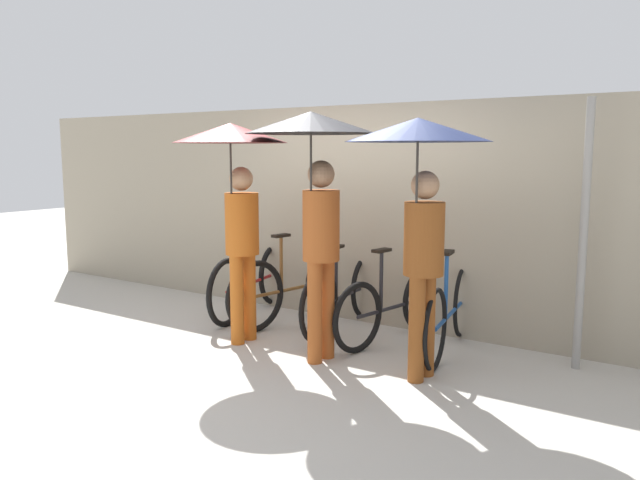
% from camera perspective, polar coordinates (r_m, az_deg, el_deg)
% --- Properties ---
extents(ground_plane, '(30.00, 30.00, 0.00)m').
position_cam_1_polar(ground_plane, '(5.52, -5.02, -11.31)').
color(ground_plane, '#B7B2A8').
extents(back_wall, '(10.44, 0.12, 2.32)m').
position_cam_1_polar(back_wall, '(6.68, 4.17, 2.30)').
color(back_wall, gray).
rests_on(back_wall, ground).
extents(parked_bicycle_0, '(0.50, 1.79, 1.00)m').
position_cam_1_polar(parked_bicycle_0, '(7.09, -6.19, -3.77)').
color(parked_bicycle_0, black).
rests_on(parked_bicycle_0, ground).
extents(parked_bicycle_1, '(0.53, 1.81, 1.10)m').
position_cam_1_polar(parked_bicycle_1, '(6.73, -2.29, -4.29)').
color(parked_bicycle_1, black).
rests_on(parked_bicycle_1, ground).
extents(parked_bicycle_2, '(0.44, 1.78, 1.07)m').
position_cam_1_polar(parked_bicycle_2, '(6.46, 2.28, -4.94)').
color(parked_bicycle_2, black).
rests_on(parked_bicycle_2, ground).
extents(parked_bicycle_3, '(0.50, 1.66, 1.02)m').
position_cam_1_polar(parked_bicycle_3, '(6.11, 6.68, -5.96)').
color(parked_bicycle_3, black).
rests_on(parked_bicycle_3, ground).
extents(parked_bicycle_4, '(0.47, 1.78, 1.10)m').
position_cam_1_polar(parked_bicycle_4, '(5.87, 11.83, -6.40)').
color(parked_bicycle_4, black).
rests_on(parked_bicycle_4, ground).
extents(pedestrian_leading, '(1.06, 1.06, 2.09)m').
position_cam_1_polar(pedestrian_leading, '(5.84, -7.84, 6.37)').
color(pedestrian_leading, '#B25619').
rests_on(pedestrian_leading, ground).
extents(pedestrian_center, '(1.09, 1.09, 2.16)m').
position_cam_1_polar(pedestrian_center, '(5.25, -0.52, 6.96)').
color(pedestrian_center, '#9E4C1E').
rests_on(pedestrian_center, ground).
extents(pedestrian_trailing, '(1.11, 1.11, 2.08)m').
position_cam_1_polar(pedestrian_trailing, '(4.85, 9.11, 6.24)').
color(pedestrian_trailing, brown).
rests_on(pedestrian_trailing, ground).
extents(awning_pole, '(0.07, 0.07, 2.27)m').
position_cam_1_polar(awning_pole, '(5.59, 22.94, 0.30)').
color(awning_pole, gray).
rests_on(awning_pole, ground).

